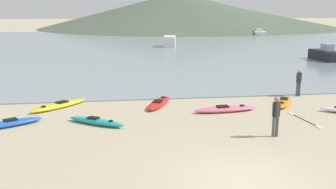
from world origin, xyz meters
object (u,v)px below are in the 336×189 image
at_px(kayak_on_sand_2, 96,121).
at_px(moored_boat_1, 170,41).
at_px(moored_boat_0, 325,54).
at_px(moored_boat_4, 259,33).
at_px(person_near_foreground, 276,114).
at_px(kayak_on_sand_6, 159,103).
at_px(kayak_on_sand_5, 7,124).
at_px(person_near_waterline, 299,81).
at_px(kayak_on_sand_0, 59,105).
at_px(loose_paddle, 304,120).
at_px(kayak_on_sand_1, 225,109).
at_px(kayak_on_sand_4, 284,102).

height_order(kayak_on_sand_2, moored_boat_1, moored_boat_1).
xyz_separation_m(kayak_on_sand_2, moored_boat_0, (21.63, 19.01, 0.50)).
height_order(kayak_on_sand_2, moored_boat_4, moored_boat_4).
bearing_deg(person_near_foreground, moored_boat_4, 69.57).
bearing_deg(kayak_on_sand_6, kayak_on_sand_5, -157.27).
distance_m(kayak_on_sand_2, person_near_waterline, 12.36).
xyz_separation_m(kayak_on_sand_0, kayak_on_sand_5, (-1.84, -3.13, 0.01)).
height_order(person_near_waterline, loose_paddle, person_near_waterline).
xyz_separation_m(kayak_on_sand_1, moored_boat_4, (22.86, 55.00, 0.35)).
xyz_separation_m(kayak_on_sand_6, moored_boat_4, (26.01, 53.18, 0.36)).
distance_m(person_near_waterline, moored_boat_0, 17.89).
bearing_deg(moored_boat_4, loose_paddle, -109.05).
xyz_separation_m(kayak_on_sand_6, loose_paddle, (6.32, -3.86, -0.11)).
xyz_separation_m(moored_boat_1, loose_paddle, (0.93, -36.30, -0.74)).
relative_size(moored_boat_0, moored_boat_4, 0.82).
height_order(kayak_on_sand_0, moored_boat_4, moored_boat_4).
bearing_deg(kayak_on_sand_2, kayak_on_sand_4, 13.30).
bearing_deg(kayak_on_sand_4, kayak_on_sand_1, -164.05).
height_order(kayak_on_sand_2, loose_paddle, kayak_on_sand_2).
bearing_deg(kayak_on_sand_2, moored_boat_4, 62.60).
height_order(kayak_on_sand_0, kayak_on_sand_5, kayak_on_sand_5).
height_order(kayak_on_sand_1, loose_paddle, kayak_on_sand_1).
height_order(person_near_foreground, moored_boat_4, person_near_foreground).
bearing_deg(moored_boat_1, kayak_on_sand_1, -93.74).
bearing_deg(moored_boat_0, kayak_on_sand_0, -146.44).
distance_m(kayak_on_sand_0, person_near_foreground, 11.07).
distance_m(kayak_on_sand_0, kayak_on_sand_6, 5.20).
xyz_separation_m(kayak_on_sand_2, person_near_waterline, (11.59, 4.21, 0.79)).
relative_size(kayak_on_sand_4, kayak_on_sand_6, 0.84).
relative_size(kayak_on_sand_2, moored_boat_0, 0.69).
bearing_deg(person_near_foreground, moored_boat_0, 56.45).
xyz_separation_m(kayak_on_sand_1, kayak_on_sand_5, (-10.19, -1.13, 0.00)).
xyz_separation_m(kayak_on_sand_5, moored_boat_1, (12.43, 35.40, 0.61)).
distance_m(kayak_on_sand_0, kayak_on_sand_4, 11.91).
xyz_separation_m(kayak_on_sand_5, moored_boat_4, (33.05, 56.13, 0.35)).
bearing_deg(kayak_on_sand_6, person_near_foreground, -55.74).
relative_size(person_near_foreground, moored_boat_0, 0.42).
xyz_separation_m(person_near_foreground, moored_boat_1, (1.38, 38.34, -0.19)).
bearing_deg(moored_boat_1, kayak_on_sand_6, -99.43).
relative_size(kayak_on_sand_0, loose_paddle, 1.07).
distance_m(kayak_on_sand_4, moored_boat_4, 57.36).
bearing_deg(moored_boat_1, moored_boat_4, 45.16).
height_order(kayak_on_sand_6, person_near_waterline, person_near_waterline).
bearing_deg(person_near_waterline, moored_boat_4, 71.34).
distance_m(person_near_foreground, moored_boat_4, 63.04).
bearing_deg(moored_boat_0, loose_paddle, -121.57).
xyz_separation_m(person_near_foreground, person_near_waterline, (4.39, 6.96, -0.02)).
height_order(kayak_on_sand_2, person_near_waterline, person_near_waterline).
distance_m(kayak_on_sand_2, kayak_on_sand_4, 10.13).
distance_m(person_near_foreground, loose_paddle, 3.21).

